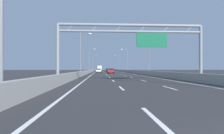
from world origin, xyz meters
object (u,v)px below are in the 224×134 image
object	(u,v)px
streetlamp_right_far	(127,59)
white_car	(99,70)
streetlamp_right_distant	(118,62)
yellow_car	(111,70)
box_truck	(100,68)
streetlamp_right_mid	(148,51)
streetlamp_left_distant	(93,62)
sign_gantry	(134,38)
red_car	(111,71)
streetlamp_left_far	(90,59)
black_car	(108,70)
streetlamp_left_mid	(81,51)
silver_car	(99,70)

from	to	relation	value
streetlamp_right_far	white_car	bearing A→B (deg)	-162.60
streetlamp_right_distant	yellow_car	xyz separation A→B (m)	(-3.62, 10.69, -4.62)
streetlamp_right_distant	white_car	distance (m)	41.59
streetlamp_right_distant	box_truck	size ratio (longest dim) A/B	1.16
streetlamp_right_mid	streetlamp_left_distant	size ratio (longest dim) A/B	1.00
sign_gantry	streetlamp_right_far	xyz separation A→B (m)	(7.16, 59.62, 0.56)
streetlamp_right_distant	white_car	world-z (taller)	streetlamp_right_distant
streetlamp_right_far	streetlamp_right_distant	world-z (taller)	same
sign_gantry	streetlamp_right_distant	distance (m)	96.10
sign_gantry	red_car	distance (m)	40.51
yellow_car	streetlamp_left_far	bearing A→B (deg)	-103.56
streetlamp_left_distant	black_car	bearing A→B (deg)	-75.08
streetlamp_left_distant	box_truck	distance (m)	5.95
sign_gantry	black_car	distance (m)	67.23
streetlamp_right_mid	black_car	xyz separation A→B (m)	(-7.28, 43.71, -4.62)
streetlamp_left_mid	streetlamp_left_distant	bearing A→B (deg)	90.00
streetlamp_left_mid	red_car	xyz separation A→B (m)	(7.45, 16.90, -4.65)
sign_gantry	streetlamp_left_distant	world-z (taller)	streetlamp_left_distant
streetlamp_left_far	streetlamp_right_distant	world-z (taller)	same
sign_gantry	streetlamp_left_mid	distance (m)	24.67
streetlamp_right_mid	streetlamp_left_distant	distance (m)	73.95
streetlamp_right_far	streetlamp_left_far	bearing A→B (deg)	180.00
white_car	silver_car	bearing A→B (deg)	90.00
sign_gantry	yellow_car	bearing A→B (deg)	88.10
streetlamp_right_mid	streetlamp_left_far	bearing A→B (deg)	112.41
streetlamp_right_mid	black_car	distance (m)	44.55
streetlamp_right_distant	streetlamp_left_far	bearing A→B (deg)	-112.41
streetlamp_left_far	yellow_car	distance (m)	48.47
white_car	sign_gantry	bearing A→B (deg)	-85.79
yellow_car	black_car	world-z (taller)	black_car
streetlamp_left_far	white_car	xyz separation A→B (m)	(3.64, -3.54, -4.67)
streetlamp_left_distant	streetlamp_right_distant	world-z (taller)	same
streetlamp_left_distant	streetlamp_right_distant	xyz separation A→B (m)	(14.93, 0.00, 0.00)
yellow_car	silver_car	distance (m)	11.58
white_car	box_truck	world-z (taller)	box_truck
white_car	black_car	bearing A→B (deg)	70.01
streetlamp_right_mid	yellow_car	bearing A→B (deg)	92.49
streetlamp_right_far	silver_car	size ratio (longest dim) A/B	2.07
streetlamp_left_distant	red_car	world-z (taller)	streetlamp_left_distant
red_car	yellow_car	size ratio (longest dim) A/B	0.89
streetlamp_left_distant	streetlamp_right_distant	distance (m)	14.93
box_truck	streetlamp_right_far	bearing A→B (deg)	-74.18
streetlamp_left_mid	sign_gantry	bearing A→B (deg)	-71.63
streetlamp_left_mid	streetlamp_left_far	size ratio (longest dim) A/B	1.00
yellow_car	silver_car	bearing A→B (deg)	131.45
streetlamp_right_distant	silver_car	world-z (taller)	streetlamp_right_distant
black_car	box_truck	world-z (taller)	box_truck
streetlamp_right_mid	box_truck	distance (m)	75.74
streetlamp_right_far	streetlamp_right_distant	size ratio (longest dim) A/B	1.00
box_truck	streetlamp_left_distant	bearing A→B (deg)	-148.63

